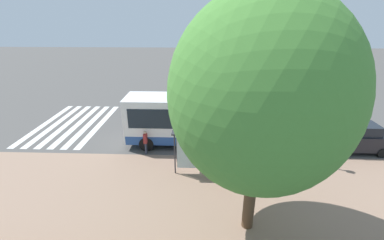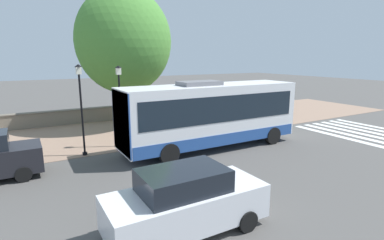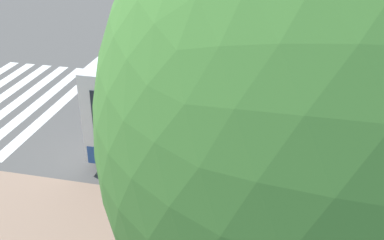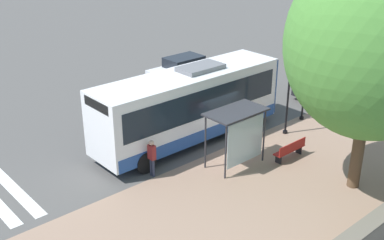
{
  "view_description": "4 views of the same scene",
  "coord_description": "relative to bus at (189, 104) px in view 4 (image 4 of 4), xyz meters",
  "views": [
    {
      "loc": [
        -14.85,
        0.66,
        8.71
      ],
      "look_at": [
        0.38,
        1.22,
        2.42
      ],
      "focal_mm": 24.0,
      "sensor_mm": 36.0,
      "label": 1
    },
    {
      "loc": [
        15.26,
        -8.12,
        4.97
      ],
      "look_at": [
        -0.11,
        0.71,
        1.24
      ],
      "focal_mm": 28.0,
      "sensor_mm": 36.0,
      "label": 2
    },
    {
      "loc": [
        -11.74,
        -0.61,
        8.89
      ],
      "look_at": [
        0.66,
        2.3,
        2.36
      ],
      "focal_mm": 45.0,
      "sensor_mm": 36.0,
      "label": 3
    },
    {
      "loc": [
        -14.57,
        15.0,
        10.53
      ],
      "look_at": [
        -0.1,
        2.28,
        2.15
      ],
      "focal_mm": 45.0,
      "sensor_mm": 36.0,
      "label": 4
    }
  ],
  "objects": [
    {
      "name": "ground_plane",
      "position": [
        -1.8,
        -0.8,
        -1.93
      ],
      "size": [
        120.0,
        120.0,
        0.0
      ],
      "primitive_type": "plane",
      "color": "#514F4C",
      "rests_on": "ground"
    },
    {
      "name": "sidewalk_plaza",
      "position": [
        -6.3,
        -0.8,
        -1.92
      ],
      "size": [
        9.0,
        44.0,
        0.02
      ],
      "color": "#937560",
      "rests_on": "ground"
    },
    {
      "name": "bus",
      "position": [
        0.0,
        0.0,
        0.0
      ],
      "size": [
        2.65,
        10.1,
        3.74
      ],
      "color": "white",
      "rests_on": "ground"
    },
    {
      "name": "bus_shelter",
      "position": [
        -3.38,
        0.11,
        0.19
      ],
      "size": [
        1.55,
        2.73,
        2.62
      ],
      "color": "#2D2D33",
      "rests_on": "ground"
    },
    {
      "name": "pedestrian",
      "position": [
        -1.61,
        3.5,
        -0.93
      ],
      "size": [
        0.34,
        0.23,
        1.7
      ],
      "color": "#2D3347",
      "rests_on": "ground"
    },
    {
      "name": "bench",
      "position": [
        -4.57,
        -2.18,
        -1.45
      ],
      "size": [
        0.4,
        1.85,
        0.88
      ],
      "color": "maroon",
      "rests_on": "ground"
    },
    {
      "name": "street_lamp_near",
      "position": [
        -2.11,
        -6.37,
        0.81
      ],
      "size": [
        0.28,
        0.28,
        4.64
      ],
      "color": "black",
      "rests_on": "ground"
    },
    {
      "name": "street_lamp_far",
      "position": [
        -2.67,
        -4.23,
        0.75
      ],
      "size": [
        0.28,
        0.28,
        4.54
      ],
      "color": "black",
      "rests_on": "ground"
    },
    {
      "name": "shade_tree",
      "position": [
        -7.81,
        -2.26,
        4.13
      ],
      "size": [
        6.66,
        6.66,
        9.74
      ],
      "color": "brown",
      "rests_on": "ground"
    },
    {
      "name": "parked_car_behind_bus",
      "position": [
        -0.67,
        -10.63,
        -0.97
      ],
      "size": [
        1.87,
        4.45,
        1.99
      ],
      "color": "black",
      "rests_on": "ground"
    },
    {
      "name": "parked_car_far_lane",
      "position": [
        6.54,
        -5.15,
        -0.99
      ],
      "size": [
        1.98,
        4.65,
        1.92
      ],
      "color": "silver",
      "rests_on": "ground"
    }
  ]
}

